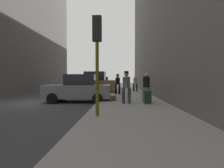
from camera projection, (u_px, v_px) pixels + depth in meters
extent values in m
plane|color=#38383A|center=(35.00, 103.00, 10.96)|extent=(120.00, 120.00, 0.00)
cube|color=gray|center=(131.00, 102.00, 10.70)|extent=(4.00, 40.00, 0.15)
cube|color=slate|center=(78.00, 91.00, 11.38)|extent=(4.26, 1.97, 0.84)
cube|color=black|center=(81.00, 80.00, 11.36)|extent=(1.94, 1.62, 0.70)
cylinder|color=black|center=(61.00, 96.00, 12.33)|extent=(0.65, 0.24, 0.64)
cylinder|color=black|center=(52.00, 98.00, 10.49)|extent=(0.65, 0.24, 0.64)
cylinder|color=black|center=(100.00, 96.00, 12.30)|extent=(0.65, 0.24, 0.64)
cylinder|color=black|center=(97.00, 99.00, 10.46)|extent=(0.65, 0.24, 0.64)
cube|color=brown|center=(93.00, 85.00, 18.11)|extent=(4.66, 2.00, 1.10)
cube|color=black|center=(95.00, 76.00, 18.07)|extent=(2.12, 1.64, 0.90)
cylinder|color=black|center=(81.00, 90.00, 19.16)|extent=(0.65, 0.24, 0.64)
cylinder|color=black|center=(77.00, 91.00, 17.33)|extent=(0.65, 0.24, 0.64)
cylinder|color=black|center=(108.00, 90.00, 18.93)|extent=(0.65, 0.24, 0.64)
cylinder|color=black|center=(107.00, 91.00, 17.10)|extent=(0.65, 0.24, 0.64)
cube|color=#B7BABF|center=(100.00, 85.00, 24.14)|extent=(4.24, 1.93, 0.84)
cube|color=black|center=(101.00, 79.00, 24.12)|extent=(1.92, 1.61, 0.70)
cylinder|color=black|center=(91.00, 87.00, 25.10)|extent=(0.64, 0.23, 0.64)
cylinder|color=black|center=(89.00, 88.00, 23.26)|extent=(0.64, 0.23, 0.64)
cylinder|color=black|center=(110.00, 87.00, 25.05)|extent=(0.64, 0.23, 0.64)
cylinder|color=black|center=(109.00, 88.00, 23.21)|extent=(0.64, 0.23, 0.64)
cylinder|color=red|center=(108.00, 94.00, 12.78)|extent=(0.22, 0.22, 0.55)
sphere|color=red|center=(108.00, 89.00, 12.77)|extent=(0.20, 0.20, 0.20)
cylinder|color=red|center=(105.00, 93.00, 12.79)|extent=(0.10, 0.09, 0.09)
cylinder|color=red|center=(110.00, 93.00, 12.77)|extent=(0.10, 0.09, 0.09)
cylinder|color=#514C0F|center=(97.00, 66.00, 6.31)|extent=(0.12, 0.12, 3.60)
cube|color=black|center=(97.00, 29.00, 6.28)|extent=(0.32, 0.24, 0.90)
sphere|color=red|center=(97.00, 22.00, 6.40)|extent=(0.14, 0.14, 0.14)
sphere|color=yellow|center=(98.00, 30.00, 6.41)|extent=(0.14, 0.14, 0.14)
sphere|color=green|center=(98.00, 38.00, 6.41)|extent=(0.14, 0.14, 0.14)
cylinder|color=#728CB2|center=(144.00, 94.00, 10.41)|extent=(0.19, 0.19, 0.85)
cylinder|color=#728CB2|center=(149.00, 94.00, 10.38)|extent=(0.19, 0.19, 0.85)
cylinder|color=black|center=(146.00, 82.00, 10.38)|extent=(0.42, 0.42, 0.62)
sphere|color=tan|center=(146.00, 75.00, 10.36)|extent=(0.24, 0.24, 0.24)
cylinder|color=#333338|center=(129.00, 96.00, 9.58)|extent=(0.18, 0.18, 0.85)
cylinder|color=#333338|center=(123.00, 96.00, 9.60)|extent=(0.18, 0.18, 0.85)
cylinder|color=#4C5156|center=(126.00, 82.00, 9.57)|extent=(0.40, 0.40, 0.62)
sphere|color=tan|center=(126.00, 74.00, 9.56)|extent=(0.24, 0.24, 0.24)
cylinder|color=black|center=(126.00, 73.00, 9.55)|extent=(0.34, 0.34, 0.02)
cylinder|color=black|center=(126.00, 72.00, 9.55)|extent=(0.23, 0.23, 0.11)
cylinder|color=black|center=(116.00, 89.00, 15.38)|extent=(0.22, 0.22, 0.85)
cylinder|color=black|center=(119.00, 89.00, 15.44)|extent=(0.22, 0.22, 0.85)
cylinder|color=black|center=(118.00, 81.00, 15.39)|extent=(0.48, 0.48, 0.62)
sphere|color=#997051|center=(118.00, 76.00, 15.38)|extent=(0.24, 0.24, 0.24)
cylinder|color=black|center=(118.00, 75.00, 15.38)|extent=(0.34, 0.34, 0.02)
cylinder|color=black|center=(118.00, 75.00, 15.38)|extent=(0.23, 0.23, 0.11)
cylinder|color=black|center=(134.00, 87.00, 18.79)|extent=(0.18, 0.18, 0.85)
cylinder|color=black|center=(137.00, 87.00, 18.77)|extent=(0.18, 0.18, 0.85)
cylinder|color=tan|center=(135.00, 81.00, 18.76)|extent=(0.41, 0.41, 0.62)
sphere|color=tan|center=(135.00, 77.00, 18.74)|extent=(0.24, 0.24, 0.24)
cube|color=black|center=(147.00, 97.00, 9.60)|extent=(0.38, 0.57, 0.68)
cylinder|color=#333333|center=(147.00, 88.00, 9.59)|extent=(0.02, 0.02, 0.36)
cube|color=#472D19|center=(113.00, 98.00, 10.84)|extent=(0.32, 0.44, 0.28)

